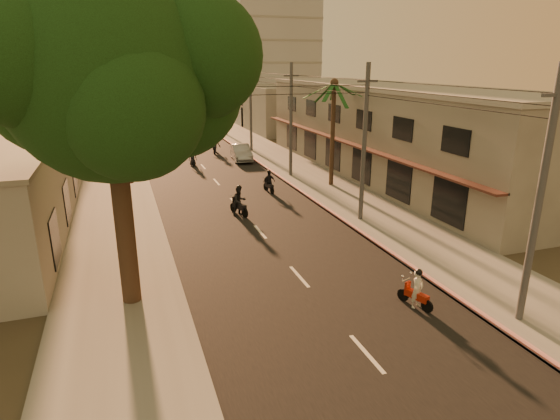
# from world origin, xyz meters

# --- Properties ---
(ground) EXTENTS (160.00, 160.00, 0.00)m
(ground) POSITION_xyz_m (0.00, 0.00, 0.00)
(ground) COLOR #383023
(ground) RESTS_ON ground
(road) EXTENTS (10.00, 140.00, 0.02)m
(road) POSITION_xyz_m (0.00, 20.00, 0.01)
(road) COLOR black
(road) RESTS_ON ground
(sidewalk_right) EXTENTS (5.00, 140.00, 0.12)m
(sidewalk_right) POSITION_xyz_m (7.50, 20.00, 0.06)
(sidewalk_right) COLOR slate
(sidewalk_right) RESTS_ON ground
(sidewalk_left) EXTENTS (5.00, 140.00, 0.12)m
(sidewalk_left) POSITION_xyz_m (-7.50, 20.00, 0.06)
(sidewalk_left) COLOR slate
(sidewalk_left) RESTS_ON ground
(curb_stripe) EXTENTS (0.20, 60.00, 0.20)m
(curb_stripe) POSITION_xyz_m (5.10, 15.00, 0.10)
(curb_stripe) COLOR red
(curb_stripe) RESTS_ON ground
(shophouse_row) EXTENTS (8.80, 34.20, 7.30)m
(shophouse_row) POSITION_xyz_m (13.95, 18.00, 3.65)
(shophouse_row) COLOR gray
(shophouse_row) RESTS_ON ground
(distant_tower) EXTENTS (12.10, 12.10, 28.00)m
(distant_tower) POSITION_xyz_m (16.00, 56.00, 14.00)
(distant_tower) COLOR #B7B5B2
(distant_tower) RESTS_ON ground
(broadleaf_tree) EXTENTS (9.60, 8.70, 12.10)m
(broadleaf_tree) POSITION_xyz_m (-6.61, 2.14, 8.48)
(broadleaf_tree) COLOR black
(broadleaf_tree) RESTS_ON ground
(palm_tree) EXTENTS (5.00, 5.00, 8.20)m
(palm_tree) POSITION_xyz_m (8.00, 16.00, 7.15)
(palm_tree) COLOR black
(palm_tree) RESTS_ON ground
(utility_poles) EXTENTS (1.20, 48.26, 9.00)m
(utility_poles) POSITION_xyz_m (6.20, 20.00, 6.54)
(utility_poles) COLOR #38383A
(utility_poles) RESTS_ON ground
(filler_right) EXTENTS (8.00, 14.00, 6.00)m
(filler_right) POSITION_xyz_m (14.00, 45.00, 3.00)
(filler_right) COLOR gray
(filler_right) RESTS_ON ground
(filler_left_near) EXTENTS (8.00, 14.00, 4.40)m
(filler_left_near) POSITION_xyz_m (-14.00, 34.00, 2.20)
(filler_left_near) COLOR gray
(filler_left_near) RESTS_ON ground
(filler_left_far) EXTENTS (8.00, 14.00, 7.00)m
(filler_left_far) POSITION_xyz_m (-14.00, 52.00, 3.50)
(filler_left_far) COLOR gray
(filler_left_far) RESTS_ON ground
(scooter_red) EXTENTS (0.84, 1.57, 1.59)m
(scooter_red) POSITION_xyz_m (3.27, -1.90, 0.71)
(scooter_red) COLOR black
(scooter_red) RESTS_ON ground
(scooter_mid_a) EXTENTS (1.27, 1.88, 1.91)m
(scooter_mid_a) POSITION_xyz_m (-0.33, 11.32, 0.87)
(scooter_mid_a) COLOR black
(scooter_mid_a) RESTS_ON ground
(scooter_mid_b) EXTENTS (1.01, 1.69, 1.66)m
(scooter_mid_b) POSITION_xyz_m (3.00, 15.79, 0.75)
(scooter_mid_b) COLOR black
(scooter_mid_b) RESTS_ON ground
(scooter_far_a) EXTENTS (0.76, 1.60, 1.57)m
(scooter_far_a) POSITION_xyz_m (-0.77, 26.82, 0.70)
(scooter_far_a) COLOR black
(scooter_far_a) RESTS_ON ground
(scooter_far_b) EXTENTS (1.55, 1.97, 1.99)m
(scooter_far_b) POSITION_xyz_m (2.33, 32.22, 0.91)
(scooter_far_b) COLOR black
(scooter_far_b) RESTS_ON ground
(parked_car) EXTENTS (2.46, 4.90, 1.52)m
(parked_car) POSITION_xyz_m (3.97, 27.70, 0.76)
(parked_car) COLOR gray
(parked_car) RESTS_ON ground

